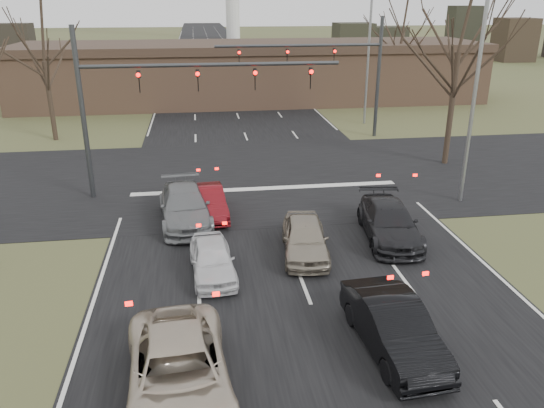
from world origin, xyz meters
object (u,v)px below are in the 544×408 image
Objects in this scene: mast_arm_near at (153,91)px; car_grey_ahead at (185,206)px; car_white_sedan at (212,259)px; car_charcoal_sedan at (389,222)px; mast_arm_far at (338,63)px; car_silver_ahead at (305,238)px; car_red_ahead at (208,202)px; building at (253,72)px; car_silver_suv at (179,372)px; car_black_hatch at (393,326)px; streetlight_right_far at (366,49)px; streetlight_right_near at (472,83)px.

car_grey_ahead is (1.23, -3.78, -4.33)m from mast_arm_near.
car_charcoal_sedan reaches higher than car_white_sedan.
car_grey_ahead is at bearing -126.47° from mast_arm_far.
car_white_sedan is 0.89× the size of car_silver_ahead.
mast_arm_far is 2.81× the size of car_red_ahead.
building is 8.66× the size of car_charcoal_sedan.
mast_arm_near is at bearing 90.46° from car_silver_suv.
mast_arm_far reaches higher than building.
car_black_hatch is 1.09× the size of car_silver_ahead.
mast_arm_far is at bearing -74.42° from building.
streetlight_right_far reaches higher than car_black_hatch.
building is 10.39× the size of car_silver_ahead.
car_charcoal_sedan is at bearing -142.48° from streetlight_right_near.
building is 3.50× the size of mast_arm_near.
car_charcoal_sedan is at bearing -97.07° from mast_arm_far.
streetlight_right_near reaches higher than car_red_ahead.
car_white_sedan is (-9.18, -18.68, -4.40)m from mast_arm_far.
mast_arm_far is 2.10× the size of car_silver_suv.
mast_arm_far is 18.95m from car_silver_ahead.
building reaches higher than car_grey_ahead.
car_white_sedan is 0.71× the size of car_grey_ahead.
streetlight_right_near is 2.25× the size of car_black_hatch.
car_silver_suv is 5.84m from car_black_hatch.
streetlight_right_near is at bearing 44.41° from car_charcoal_sedan.
building reaches higher than car_silver_ahead.
streetlight_right_far is at bearing 74.65° from car_silver_ahead.
car_white_sedan is at bearing -154.34° from streetlight_right_near.
car_grey_ahead is (-12.82, -0.78, -4.85)m from streetlight_right_near.
car_red_ahead is at bearing -179.13° from streetlight_right_near.
building is 8.31× the size of car_grey_ahead.
streetlight_right_far is 2.53× the size of car_red_ahead.
car_black_hatch is 7.39m from car_charcoal_sedan.
car_silver_suv reaches higher than car_red_ahead.
building is 4.24× the size of streetlight_right_near.
streetlight_right_far is at bearing 48.14° from car_grey_ahead.
car_silver_ahead is (-8.82, -21.55, -4.89)m from streetlight_right_far.
mast_arm_far is 24.39m from car_black_hatch.
streetlight_right_near is (6.82, -28.00, 2.92)m from building.
mast_arm_near is 2.38× the size of car_grey_ahead.
streetlight_right_far is at bearing 70.30° from car_black_hatch.
car_white_sedan is at bearing 76.27° from car_silver_suv.
car_silver_suv is 1.46× the size of car_white_sedan.
car_grey_ahead reaches higher than car_white_sedan.
building reaches higher than car_black_hatch.
car_grey_ahead is 1.29× the size of car_red_ahead.
streetlight_right_near reaches higher than car_silver_ahead.
mast_arm_near is 5.88m from car_red_ahead.
car_black_hatch reaches higher than car_red_ahead.
building is 32.65m from car_silver_ahead.
car_white_sedan is 0.92× the size of car_red_ahead.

